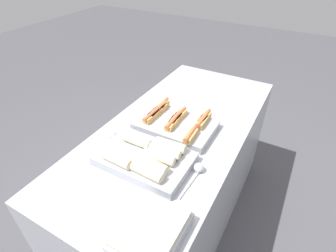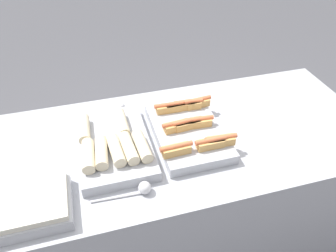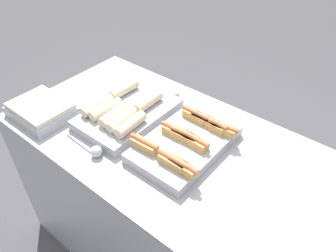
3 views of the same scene
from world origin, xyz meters
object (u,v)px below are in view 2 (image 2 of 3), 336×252
(serving_spoon_near, at_px, (141,189))
(serving_spoon_far, at_px, (118,108))
(tray_side_front, at_px, (29,207))
(tray_hotdogs, at_px, (188,129))
(tray_wraps, at_px, (113,145))

(serving_spoon_near, height_order, serving_spoon_far, same)
(tray_side_front, height_order, serving_spoon_near, tray_side_front)
(tray_hotdogs, height_order, tray_wraps, tray_wraps)
(tray_hotdogs, xyz_separation_m, tray_side_front, (-0.69, -0.26, -0.00))
(tray_hotdogs, distance_m, tray_side_front, 0.74)
(tray_hotdogs, height_order, serving_spoon_near, tray_hotdogs)
(serving_spoon_far, bearing_deg, tray_wraps, -102.65)
(tray_hotdogs, bearing_deg, serving_spoon_far, 136.64)
(tray_hotdogs, bearing_deg, tray_wraps, -177.56)
(tray_side_front, bearing_deg, serving_spoon_near, -2.62)
(tray_hotdogs, xyz_separation_m, serving_spoon_near, (-0.28, -0.28, -0.01))
(tray_wraps, xyz_separation_m, serving_spoon_far, (0.06, 0.29, -0.02))
(tray_wraps, height_order, serving_spoon_far, tray_wraps)
(serving_spoon_near, distance_m, serving_spoon_far, 0.55)
(tray_wraps, bearing_deg, serving_spoon_far, 77.35)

